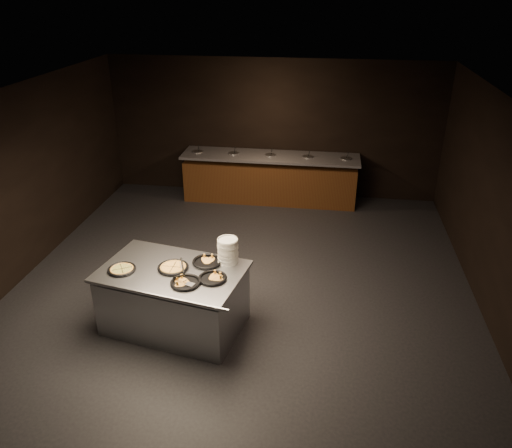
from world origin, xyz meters
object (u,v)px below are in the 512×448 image
object	(u,v)px
plate_stack	(228,251)
pan_veggie_whole	(122,269)
serving_counter	(174,299)
pan_cheese_whole	(173,267)

from	to	relation	value
plate_stack	pan_veggie_whole	world-z (taller)	plate_stack
pan_veggie_whole	plate_stack	bearing A→B (deg)	17.68
serving_counter	plate_stack	size ratio (longest dim) A/B	5.95
plate_stack	pan_veggie_whole	bearing A→B (deg)	-162.32
serving_counter	pan_veggie_whole	xyz separation A→B (m)	(-0.63, -0.11, 0.48)
serving_counter	pan_cheese_whole	xyz separation A→B (m)	(0.01, 0.04, 0.48)
plate_stack	pan_cheese_whole	distance (m)	0.75
plate_stack	pan_cheese_whole	size ratio (longest dim) A/B	0.84
plate_stack	pan_veggie_whole	size ratio (longest dim) A/B	0.94
serving_counter	pan_veggie_whole	distance (m)	0.80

